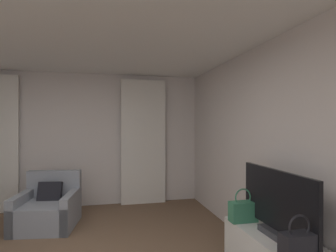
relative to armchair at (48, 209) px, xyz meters
name	(u,v)px	position (x,y,z in m)	size (l,w,h in m)	color
wall_window	(73,140)	(0.26, 1.04, 1.03)	(5.12, 0.06, 2.60)	silver
wall_right	(286,152)	(2.79, -1.99, 1.03)	(0.06, 6.12, 2.60)	silver
ceiling	(35,7)	(0.26, -1.99, 2.36)	(5.12, 6.12, 0.06)	white
curtain_right_panel	(143,142)	(1.64, 0.91, 0.98)	(0.90, 0.06, 2.50)	silver
armchair	(48,209)	(0.00, 0.00, 0.00)	(0.97, 0.99, 0.82)	gray
tv_flatscreen	(277,204)	(2.48, -2.27, 0.55)	(0.20, 1.11, 0.64)	#333338
handbag_primary	(243,211)	(2.36, -1.84, 0.37)	(0.30, 0.14, 0.37)	#387F5B
handbag_secondary	(299,246)	(2.35, -2.75, 0.37)	(0.30, 0.14, 0.37)	black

